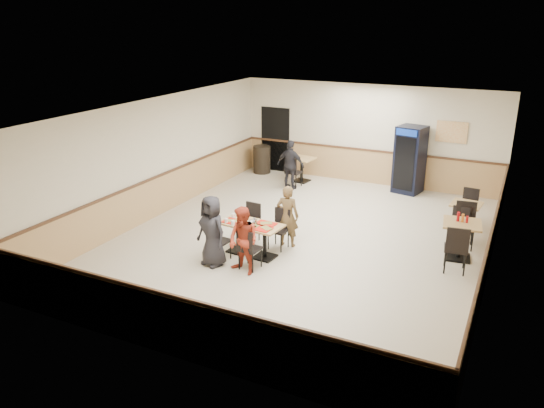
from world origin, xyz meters
The scene contains 20 objects.
ground centered at (0.00, 0.00, 0.00)m, with size 10.00×10.00×0.00m, color beige.
room_shell centered at (1.78, 2.55, 0.58)m, with size 10.00×10.00×10.00m.
main_table centered at (-0.68, -1.25, 0.48)m, with size 1.38×0.77×0.72m.
main_chairs centered at (-0.73, -1.24, 0.45)m, with size 1.30×1.65×0.91m.
diner_woman_left centered at (-1.17, -2.02, 0.74)m, with size 0.73×0.47×1.49m, color black.
diner_woman_right centered at (-0.41, -2.08, 0.69)m, with size 0.67×0.52×1.38m, color #9A2F1C.
diner_man_opposite centered at (-0.18, -0.47, 0.70)m, with size 0.51×0.34×1.40m, color brown.
lone_diner centered at (-1.81, 3.35, 0.74)m, with size 0.86×0.36×1.47m, color black.
tabletop_clutter centered at (-0.67, -1.31, 0.74)m, with size 1.18×0.61×0.12m.
side_table_near centered at (3.37, 0.50, 0.54)m, with size 0.86×0.86×0.82m.
side_table_near_chair_south centered at (3.37, -0.16, 0.52)m, with size 0.48×0.48×1.03m, color black, non-canonical shape.
side_table_near_chair_north centered at (3.37, 1.15, 0.52)m, with size 0.48×0.48×1.03m, color black, non-canonical shape.
side_table_far centered at (3.27, 2.10, 0.47)m, with size 0.73×0.73×0.71m.
side_table_far_chair_south centered at (3.27, 1.53, 0.45)m, with size 0.42×0.42×0.90m, color black, non-canonical shape.
side_table_far_chair_north centered at (3.27, 2.67, 0.45)m, with size 0.42×0.42×0.90m, color black, non-canonical shape.
condiment_caddy centered at (3.33, 0.55, 0.90)m, with size 0.23×0.06×0.20m.
back_table centered at (-1.81, 4.20, 0.50)m, with size 0.78×0.78×0.75m.
back_table_chair_lone centered at (-1.81, 3.60, 0.48)m, with size 0.44×0.44×0.95m, color black, non-canonical shape.
pepsi_cooler centered at (1.38, 4.59, 0.97)m, with size 0.87×0.87×1.94m.
trash_bin centered at (-3.38, 4.55, 0.44)m, with size 0.56×0.56×0.89m, color black.
Camera 1 is at (4.28, -10.44, 4.85)m, focal length 35.00 mm.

